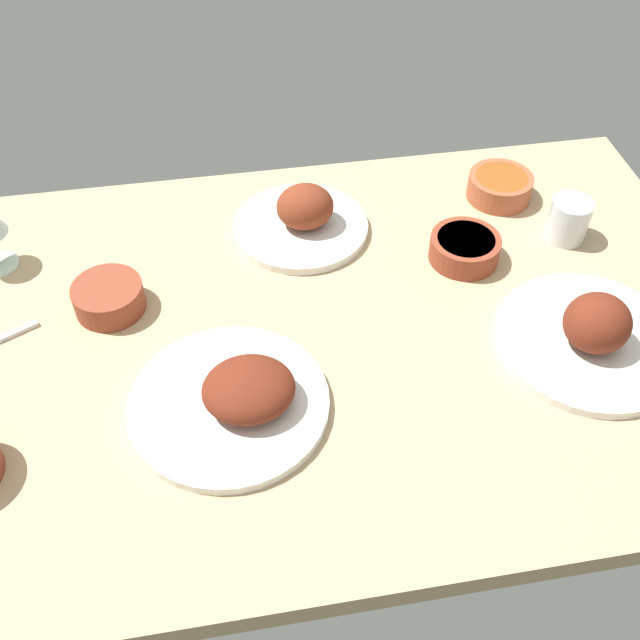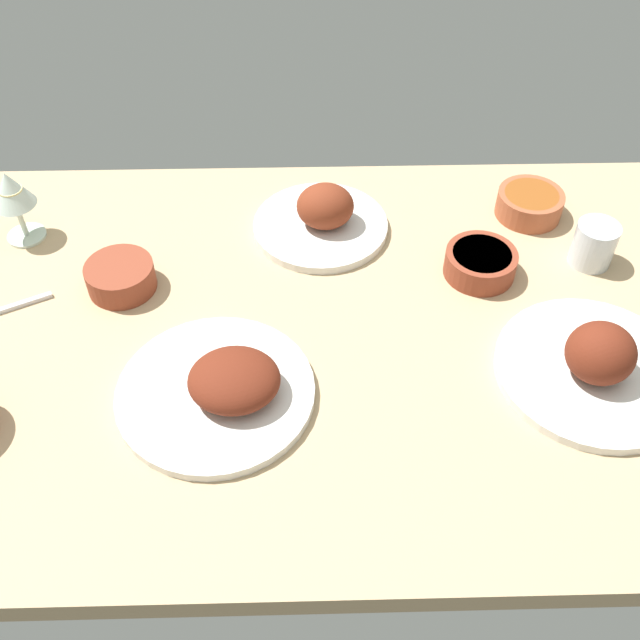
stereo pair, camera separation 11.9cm
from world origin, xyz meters
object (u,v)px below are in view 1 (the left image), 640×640
Objects in this scene: plate_center_main at (237,398)px; bowl_potatoes at (465,248)px; bowl_soup at (500,186)px; plate_far_side at (592,334)px; plate_near_viewer at (303,218)px; water_tumbler at (569,220)px; bowl_cream at (108,297)px.

bowl_potatoes is (-42.59, -26.28, 0.13)cm from plate_center_main.
bowl_potatoes is at bearing 53.25° from bowl_soup.
plate_far_side is 2.43× the size of bowl_soup.
water_tumbler is (-47.01, 9.92, 1.13)cm from plate_near_viewer.
plate_far_side is 39.61cm from bowl_soup.
bowl_potatoes is at bearing 155.04° from plate_near_viewer.
plate_near_viewer reaches higher than bowl_potatoes.
plate_far_side reaches higher than water_tumbler.
plate_center_main is 1.20× the size of plate_near_viewer.
bowl_potatoes is at bearing -60.36° from plate_far_side.
plate_center_main is 2.41× the size of bowl_potatoes.
bowl_soup is at bearing -142.18° from plate_center_main.
bowl_cream is at bearing -51.91° from plate_center_main.
water_tumbler is at bearing 168.08° from plate_near_viewer.
plate_near_viewer is (40.30, -36.00, -0.01)cm from plate_far_side.
bowl_cream is at bearing 13.89° from bowl_soup.
plate_center_main is at bearing 24.76° from water_tumbler.
bowl_cream is (34.61, 14.62, -0.17)cm from plate_near_viewer.
bowl_soup is at bearing -88.11° from plate_far_side.
water_tumbler is (-20.07, -2.62, 1.42)cm from bowl_potatoes.
plate_far_side reaches higher than plate_center_main.
bowl_soup reaches higher than bowl_potatoes.
bowl_potatoes is at bearing -178.07° from bowl_cream.
bowl_cream is at bearing 3.29° from water_tumbler.
plate_far_side is at bearing 91.89° from bowl_soup.
plate_near_viewer is at bearing -157.10° from bowl_cream.
plate_far_side is 2.56× the size of bowl_cream.
plate_near_viewer is 2.02× the size of bowl_soup.
plate_center_main reaches higher than bowl_cream.
plate_center_main is 41.86cm from plate_near_viewer.
bowl_soup is (1.30, -39.59, -0.20)cm from plate_far_side.
water_tumbler is (-6.72, -26.08, 1.12)cm from plate_far_side.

